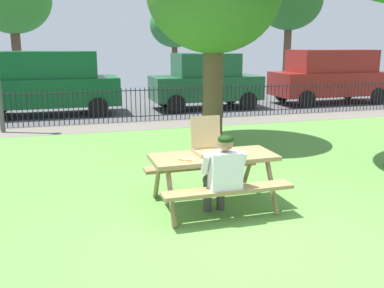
% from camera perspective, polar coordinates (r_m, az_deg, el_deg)
% --- Properties ---
extents(ground, '(28.00, 12.42, 0.02)m').
position_cam_1_polar(ground, '(7.43, 0.81, -5.24)').
color(ground, '#5D9440').
extents(cobblestone_walkway, '(28.00, 1.40, 0.01)m').
position_cam_1_polar(cobblestone_walkway, '(12.64, -6.55, 2.44)').
color(cobblestone_walkway, slate).
extents(street_asphalt, '(28.00, 7.44, 0.01)m').
position_cam_1_polar(street_asphalt, '(16.95, -9.12, 5.10)').
color(street_asphalt, '#515154').
extents(picnic_table_foreground, '(1.82, 1.50, 0.79)m').
position_cam_1_polar(picnic_table_foreground, '(6.26, 2.83, -2.99)').
color(picnic_table_foreground, olive).
rests_on(picnic_table_foreground, ground).
extents(pizza_box_open, '(0.48, 0.52, 0.52)m').
position_cam_1_polar(pizza_box_open, '(6.32, 2.32, -0.29)').
color(pizza_box_open, tan).
rests_on(pizza_box_open, picnic_table_foreground).
extents(pizza_slice_on_table, '(0.28, 0.29, 0.02)m').
position_cam_1_polar(pizza_slice_on_table, '(5.98, -0.59, -1.96)').
color(pizza_slice_on_table, '#EFC963').
rests_on(pizza_slice_on_table, picnic_table_foreground).
extents(adult_at_table, '(0.61, 0.59, 1.19)m').
position_cam_1_polar(adult_at_table, '(5.77, 4.07, -3.79)').
color(adult_at_table, '#424242').
rests_on(adult_at_table, ground).
extents(iron_fence_streetside, '(18.84, 0.03, 1.03)m').
position_cam_1_polar(iron_fence_streetside, '(13.23, -7.13, 5.22)').
color(iron_fence_streetside, black).
rests_on(iron_fence_streetside, ground).
extents(parked_car_center, '(4.61, 1.97, 2.08)m').
position_cam_1_polar(parked_car_center, '(14.96, -18.69, 7.76)').
color(parked_car_center, '#0E5226').
rests_on(parked_car_center, ground).
extents(parked_car_right, '(3.92, 1.88, 1.98)m').
position_cam_1_polar(parked_car_right, '(15.72, 1.81, 8.36)').
color(parked_car_right, '#1B5330').
rests_on(parked_car_right, ground).
extents(parked_car_far_right, '(4.62, 1.99, 2.08)m').
position_cam_1_polar(parked_car_far_right, '(18.00, 17.85, 8.63)').
color(parked_car_far_right, maroon).
rests_on(parked_car_far_right, ground).
extents(far_tree_center, '(2.51, 2.51, 4.36)m').
position_cam_1_polar(far_tree_center, '(22.84, -2.33, 15.37)').
color(far_tree_center, brown).
rests_on(far_tree_center, ground).
extents(far_tree_midright, '(3.59, 3.59, 6.25)m').
position_cam_1_polar(far_tree_midright, '(25.29, 12.76, 18.02)').
color(far_tree_midright, brown).
rests_on(far_tree_midright, ground).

